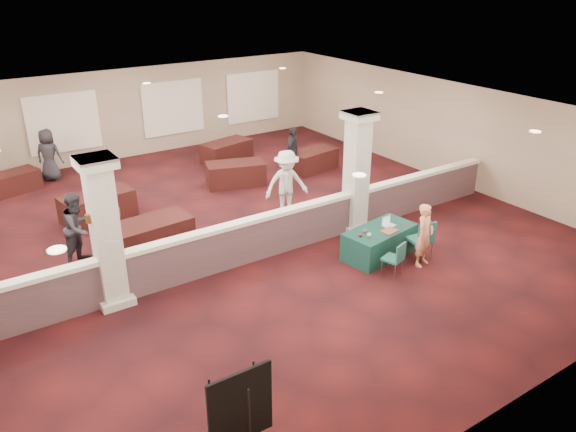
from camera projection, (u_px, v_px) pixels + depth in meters
ground at (229, 236)px, 14.72m from camera, size 16.00×16.00×0.00m
wall_back at (121, 115)px, 20.14m from camera, size 16.00×0.04×3.20m
wall_front at (491, 339)px, 8.00m from camera, size 16.00×0.04×3.20m
wall_right at (445, 131)px, 18.14m from camera, size 0.04×16.00×3.20m
ceiling at (223, 116)px, 13.42m from camera, size 16.00×16.00×0.02m
partition_wall at (258, 237)px, 13.35m from camera, size 15.60×0.28×1.10m
column_left at (105, 232)px, 11.14m from camera, size 0.72×0.72×3.20m
column_right at (357, 171)px, 14.44m from camera, size 0.72×0.72×3.20m
sconce_left at (89, 219)px, 10.84m from camera, size 0.12×0.12×0.18m
sconce_right at (117, 212)px, 11.13m from camera, size 0.12×0.12×0.18m
near_table at (379, 242)px, 13.59m from camera, size 1.96×1.19×0.70m
conf_chair_main at (423, 237)px, 13.26m from camera, size 0.58×0.59×1.02m
conf_chair_side at (396, 256)px, 12.64m from camera, size 0.52×0.52×0.82m
easel_board at (240, 408)px, 7.53m from camera, size 0.96×0.48×1.64m
woman at (425, 235)px, 13.00m from camera, size 0.63×0.51×1.53m
far_table_front_left at (98, 207)px, 15.51m from camera, size 2.04×1.23×0.78m
far_table_front_center at (151, 236)px, 13.77m from camera, size 2.07×1.17×0.80m
far_table_front_right at (313, 160)px, 19.36m from camera, size 1.84×1.12×0.70m
far_table_back_left at (12, 183)px, 17.43m from camera, size 1.75×1.21×0.64m
far_table_back_center at (236, 174)px, 18.01m from camera, size 2.03×1.43×0.74m
far_table_back_right at (227, 151)px, 20.24m from camera, size 1.95×1.27×0.73m
attendee_a at (78, 228)px, 13.10m from camera, size 0.95×0.90×1.76m
attendee_b at (287, 184)px, 15.51m from camera, size 1.33×0.84×1.92m
attendee_c at (292, 151)px, 18.80m from camera, size 1.02×0.95×1.62m
attendee_d at (49, 155)px, 18.25m from camera, size 0.95×0.88×1.71m
laptop_base at (389, 226)px, 13.59m from camera, size 0.35×0.27×0.02m
laptop_screen at (386, 220)px, 13.62m from camera, size 0.32×0.06×0.21m
screen_glow at (386, 221)px, 13.62m from camera, size 0.29×0.05×0.18m
knitting at (390, 231)px, 13.31m from camera, size 0.43×0.35×0.03m
yarn_cream at (369, 235)px, 13.03m from camera, size 0.11×0.11×0.11m
yarn_red at (361, 235)px, 13.04m from camera, size 0.10×0.10×0.10m
yarn_grey at (365, 231)px, 13.24m from camera, size 0.10×0.10×0.10m
scissors at (405, 225)px, 13.66m from camera, size 0.12×0.05×0.01m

